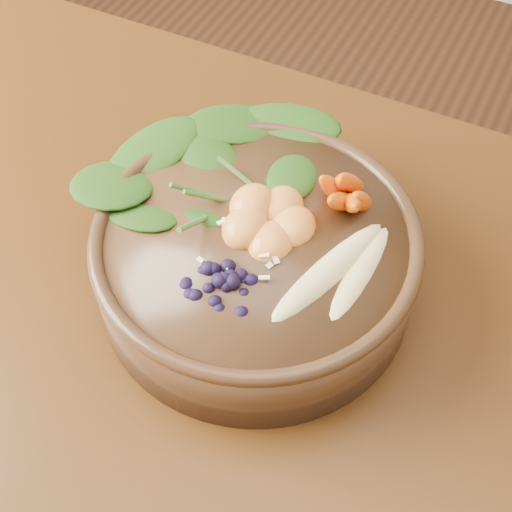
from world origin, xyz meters
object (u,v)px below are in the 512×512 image
Objects in this scene: stoneware_bowl at (256,262)px; mandarin_cluster at (269,210)px; kale_heap at (247,156)px; carrot_cluster at (354,169)px; blueberry_pile at (221,270)px; dining_table at (359,492)px; banana_halves at (346,261)px.

mandarin_cluster is at bearing 79.08° from stoneware_bowl.
carrot_cluster is (0.10, 0.01, 0.02)m from kale_heap.
mandarin_cluster is 0.69× the size of blueberry_pile.
kale_heap is at bearing 107.23° from blueberry_pile.
blueberry_pile is (-0.06, -0.14, -0.02)m from carrot_cluster.
blueberry_pile reaches higher than dining_table.
banana_halves is (-0.08, 0.11, 0.19)m from dining_table.
dining_table is at bearing -16.40° from blueberry_pile.
carrot_cluster is at bearing 118.71° from dining_table.
blueberry_pile is (-0.00, -0.06, 0.06)m from stoneware_bowl.
carrot_cluster reaches higher than mandarin_cluster.
kale_heap is (-0.21, 0.18, 0.20)m from dining_table.
carrot_cluster reaches higher than banana_halves.
carrot_cluster is 0.87× the size of mandarin_cluster.
stoneware_bowl is 0.10m from banana_halves.
dining_table is 18.91× the size of carrot_cluster.
stoneware_bowl is at bearing -100.92° from mandarin_cluster.
carrot_cluster is (-0.10, 0.19, 0.22)m from dining_table.
kale_heap reaches higher than mandarin_cluster.
mandarin_cluster is (0.05, -0.05, -0.01)m from kale_heap.
mandarin_cluster reaches higher than banana_halves.
mandarin_cluster is (-0.06, -0.06, -0.03)m from carrot_cluster.
blueberry_pile is at bearing -91.71° from stoneware_bowl.
carrot_cluster is (0.06, 0.08, 0.08)m from stoneware_bowl.
stoneware_bowl is 0.06m from mandarin_cluster.
mandarin_cluster is (-0.16, 0.13, 0.19)m from dining_table.
stoneware_bowl is 1.53× the size of kale_heap.
dining_table is at bearing -39.07° from mandarin_cluster.
banana_halves is 0.09m from mandarin_cluster.
banana_halves is at bearing -1.83° from stoneware_bowl.
stoneware_bowl is 2.16× the size of blueberry_pile.
carrot_cluster is 0.09m from mandarin_cluster.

